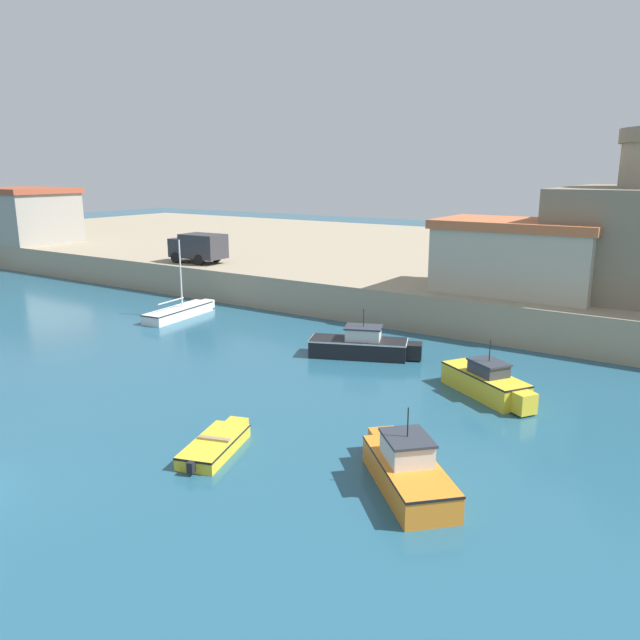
# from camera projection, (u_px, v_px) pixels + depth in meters

# --- Properties ---
(quay_seawall) EXTENTS (120.00, 40.00, 2.23)m
(quay_seawall) POSITION_uv_depth(u_px,v_px,m) (477.00, 265.00, 53.68)
(quay_seawall) COLOR gray
(quay_seawall) RESTS_ON ground
(sailboat_white_0) EXTENTS (2.01, 6.01, 4.89)m
(sailboat_white_0) POSITION_uv_depth(u_px,v_px,m) (180.00, 311.00, 39.61)
(sailboat_white_0) COLOR white
(sailboat_white_0) RESTS_ON ground
(motorboat_orange_2) EXTENTS (4.40, 4.42, 2.50)m
(motorboat_orange_2) POSITION_uv_depth(u_px,v_px,m) (407.00, 469.00, 18.36)
(motorboat_orange_2) COLOR orange
(motorboat_orange_2) RESTS_ON ground
(motorboat_yellow_3) EXTENTS (4.65, 3.51, 2.42)m
(motorboat_yellow_3) POSITION_uv_depth(u_px,v_px,m) (487.00, 382.00, 25.77)
(motorboat_yellow_3) COLOR yellow
(motorboat_yellow_3) RESTS_ON ground
(motorboat_black_5) EXTENTS (5.64, 3.41, 2.47)m
(motorboat_black_5) POSITION_uv_depth(u_px,v_px,m) (362.00, 345.00, 31.19)
(motorboat_black_5) COLOR black
(motorboat_black_5) RESTS_ON ground
(dinghy_yellow_6) EXTENTS (2.20, 3.86, 0.53)m
(dinghy_yellow_6) POSITION_uv_depth(u_px,v_px,m) (216.00, 444.00, 20.78)
(dinghy_yellow_6) COLOR yellow
(dinghy_yellow_6) RESTS_ON ground
(harbor_shed_near_wharf) EXTENTS (9.25, 7.30, 5.19)m
(harbor_shed_near_wharf) POSITION_uv_depth(u_px,v_px,m) (25.00, 215.00, 60.94)
(harbor_shed_near_wharf) COLOR gray
(harbor_shed_near_wharf) RESTS_ON quay_seawall
(harbor_shed_far_end) EXTENTS (9.20, 5.62, 4.14)m
(harbor_shed_far_end) POSITION_uv_depth(u_px,v_px,m) (519.00, 256.00, 35.75)
(harbor_shed_far_end) COLOR #BCB29E
(harbor_shed_far_end) RESTS_ON quay_seawall
(truck_on_quay) EXTENTS (4.38, 2.31, 2.20)m
(truck_on_quay) POSITION_uv_depth(u_px,v_px,m) (198.00, 247.00, 47.21)
(truck_on_quay) COLOR #333338
(truck_on_quay) RESTS_ON quay_seawall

